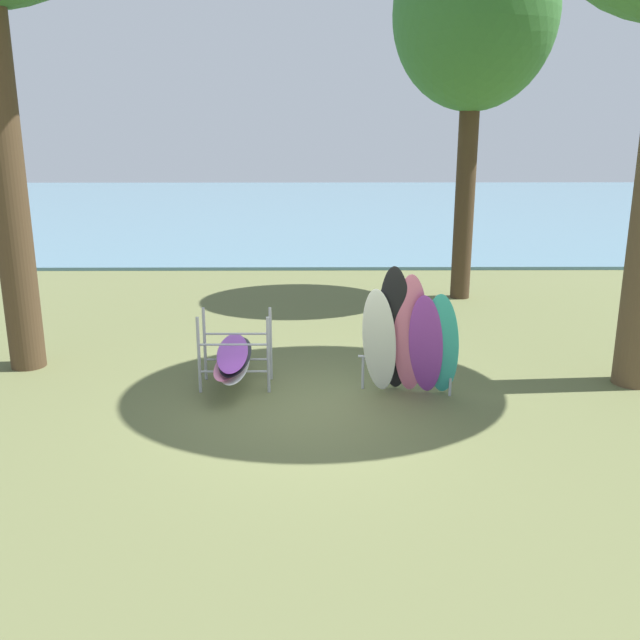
{
  "coord_description": "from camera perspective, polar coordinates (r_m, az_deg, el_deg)",
  "views": [
    {
      "loc": [
        -0.02,
        -9.65,
        4.04
      ],
      "look_at": [
        0.07,
        1.06,
        1.1
      ],
      "focal_mm": 38.53,
      "sensor_mm": 36.0,
      "label": 1
    }
  ],
  "objects": [
    {
      "name": "ground_plane",
      "position": [
        10.46,
        -0.34,
        -7.36
      ],
      "size": [
        80.0,
        80.0,
        0.0
      ],
      "primitive_type": "plane",
      "color": "#60663D"
    },
    {
      "name": "lake_water",
      "position": [
        38.58,
        -0.46,
        9.41
      ],
      "size": [
        80.0,
        36.0,
        0.1
      ],
      "primitive_type": "cube",
      "color": "slate",
      "rests_on": "ground"
    },
    {
      "name": "tree_mid_behind",
      "position": [
        17.45,
        12.74,
        23.37
      ],
      "size": [
        3.76,
        3.76,
        8.81
      ],
      "color": "#42301E",
      "rests_on": "ground"
    },
    {
      "name": "leaning_board_pile",
      "position": [
        10.57,
        7.46,
        -1.65
      ],
      "size": [
        1.66,
        1.17,
        2.22
      ],
      "color": "white",
      "rests_on": "ground"
    },
    {
      "name": "board_storage_rack",
      "position": [
        11.29,
        -7.16,
        -3.06
      ],
      "size": [
        1.15,
        2.13,
        1.25
      ],
      "color": "#9EA0A5",
      "rests_on": "ground"
    }
  ]
}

